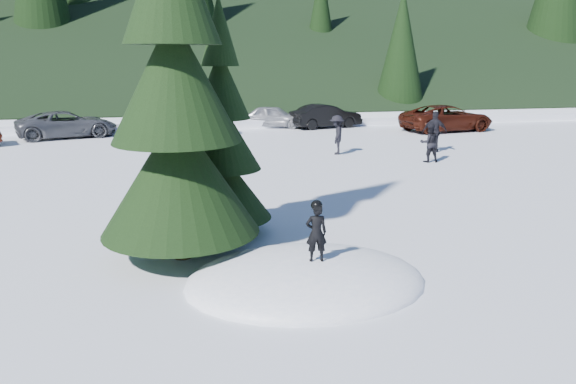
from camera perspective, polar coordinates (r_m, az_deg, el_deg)
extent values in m
plane|color=white|center=(10.50, 1.82, -9.16)|extent=(200.00, 200.00, 0.00)
ellipsoid|color=white|center=(10.50, 1.82, -9.16)|extent=(4.48, 3.52, 0.96)
cylinder|color=#311E10|center=(11.71, -10.78, -3.31)|extent=(0.38, 0.38, 1.40)
cone|color=black|center=(11.44, -11.02, 1.92)|extent=(3.20, 3.20, 2.46)
cone|color=black|center=(11.21, -11.47, 11.26)|extent=(2.54, 2.54, 2.46)
cylinder|color=#311E10|center=(13.15, -6.49, -2.15)|extent=(0.26, 0.26, 1.00)
cone|color=black|center=(12.99, -6.57, 0.64)|extent=(2.20, 2.20, 1.52)
cone|color=black|center=(12.77, -6.71, 5.67)|extent=(1.75, 1.75, 1.52)
cone|color=black|center=(12.66, -6.86, 10.83)|extent=(1.29, 1.29, 1.52)
cone|color=black|center=(12.66, -7.02, 16.03)|extent=(0.84, 0.84, 1.52)
imported|color=black|center=(10.03, 2.89, -4.16)|extent=(0.40, 0.28, 1.06)
imported|color=black|center=(22.52, 14.17, 4.87)|extent=(0.78, 0.63, 1.51)
imported|color=black|center=(24.93, 14.71, 5.94)|extent=(1.09, 0.91, 1.74)
imported|color=black|center=(23.66, 4.99, 5.81)|extent=(0.90, 1.19, 1.64)
imported|color=#46484D|center=(30.54, -21.55, 6.42)|extent=(5.25, 3.52, 1.34)
imported|color=black|center=(30.07, -10.24, 7.20)|extent=(5.49, 3.57, 1.48)
imported|color=gray|center=(32.45, -1.46, 7.68)|extent=(3.94, 2.65, 1.25)
imported|color=black|center=(32.33, 3.87, 7.71)|extent=(4.27, 2.33, 1.34)
imported|color=#37120A|center=(32.06, 15.83, 7.25)|extent=(5.42, 3.15, 1.42)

